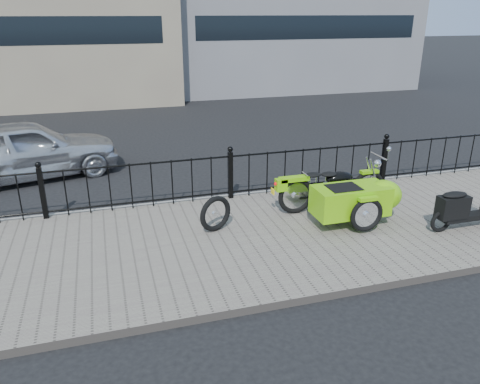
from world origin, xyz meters
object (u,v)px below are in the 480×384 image
object	(u,v)px
sedan_car	(26,150)
motorcycle_sidecar	(355,196)
spare_tire	(215,214)
scooter	(464,208)

from	to	relation	value
sedan_car	motorcycle_sidecar	bearing A→B (deg)	-141.95
spare_tire	motorcycle_sidecar	bearing A→B (deg)	-7.01
scooter	sedan_car	xyz separation A→B (m)	(-7.52, 5.37, 0.18)
scooter	sedan_car	world-z (taller)	sedan_car
motorcycle_sidecar	scooter	bearing A→B (deg)	-27.43
motorcycle_sidecar	scooter	xyz separation A→B (m)	(1.61, -0.84, -0.09)
motorcycle_sidecar	scooter	size ratio (longest dim) A/B	1.55
motorcycle_sidecar	sedan_car	size ratio (longest dim) A/B	0.56
motorcycle_sidecar	sedan_car	world-z (taller)	sedan_car
motorcycle_sidecar	scooter	world-z (taller)	scooter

